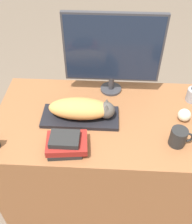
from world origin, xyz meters
TOP-DOWN VIEW (x-y plane):
  - desk at (0.00, 0.37)m, footprint 1.43×0.73m
  - keyboard at (-0.19, 0.35)m, footprint 0.46×0.19m
  - cat at (-0.17, 0.35)m, footprint 0.39×0.15m
  - monitor at (-0.01, 0.63)m, footprint 0.60×0.14m
  - coffee_mug at (0.36, 0.19)m, footprint 0.13×0.09m
  - baseball at (0.43, 0.38)m, footprint 0.08×0.08m
  - book_stack at (-0.24, 0.11)m, footprint 0.23×0.18m

SIDE VIEW (x-z plane):
  - desk at x=0.00m, z-range 0.00..0.74m
  - keyboard at x=-0.19m, z-range 0.74..0.77m
  - baseball at x=0.43m, z-range 0.74..0.82m
  - book_stack at x=-0.24m, z-range 0.74..0.84m
  - coffee_mug at x=0.36m, z-range 0.74..0.85m
  - cat at x=-0.17m, z-range 0.77..0.89m
  - monitor at x=-0.01m, z-range 0.78..1.32m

